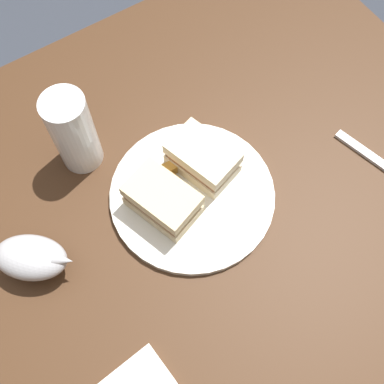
{
  "coord_description": "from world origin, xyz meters",
  "views": [
    {
      "loc": [
        0.18,
        0.28,
        1.48
      ],
      "look_at": [
        -0.0,
        -0.0,
        0.74
      ],
      "focal_mm": 44.52,
      "sensor_mm": 36.0,
      "label": 1
    }
  ],
  "objects": [
    {
      "name": "sandwich_half_right",
      "position": [
        0.05,
        -0.01,
        0.76
      ],
      "size": [
        0.11,
        0.14,
        0.06
      ],
      "color": "beige",
      "rests_on": "plate"
    },
    {
      "name": "plate",
      "position": [
        -0.01,
        -0.01,
        0.72
      ],
      "size": [
        0.29,
        0.29,
        0.01
      ],
      "primitive_type": "cylinder",
      "color": "silver",
      "rests_on": "dining_table"
    },
    {
      "name": "gravy_boat",
      "position": [
        0.27,
        -0.04,
        0.76
      ],
      "size": [
        0.14,
        0.13,
        0.07
      ],
      "color": "#B7B7BC",
      "rests_on": "dining_table"
    },
    {
      "name": "potato_wedge_front",
      "position": [
        0.05,
        -0.06,
        0.74
      ],
      "size": [
        0.05,
        0.04,
        0.02
      ],
      "primitive_type": "cube",
      "rotation": [
        0.0,
        0.0,
        5.74
      ],
      "color": "gold",
      "rests_on": "plate"
    },
    {
      "name": "pint_glass",
      "position": [
        0.12,
        -0.19,
        0.79
      ],
      "size": [
        0.07,
        0.07,
        0.17
      ],
      "color": "white",
      "rests_on": "dining_table"
    },
    {
      "name": "ground_plane",
      "position": [
        0.0,
        0.0,
        0.0
      ],
      "size": [
        6.0,
        6.0,
        0.0
      ],
      "primitive_type": "plane",
      "color": "#333842"
    },
    {
      "name": "potato_wedge_middle",
      "position": [
        0.03,
        -0.04,
        0.74
      ],
      "size": [
        0.05,
        0.04,
        0.02
      ],
      "primitive_type": "cube",
      "rotation": [
        0.0,
        0.0,
        0.3
      ],
      "color": "gold",
      "rests_on": "plate"
    },
    {
      "name": "dining_table",
      "position": [
        0.0,
        0.0,
        0.36
      ],
      "size": [
        1.14,
        0.92,
        0.71
      ],
      "primitive_type": "cube",
      "color": "#422816",
      "rests_on": "ground"
    },
    {
      "name": "fork",
      "position": [
        -0.33,
        0.12,
        0.72
      ],
      "size": [
        0.06,
        0.18,
        0.01
      ],
      "primitive_type": "cube",
      "rotation": [
        0.0,
        0.0,
        1.82
      ],
      "color": "silver",
      "rests_on": "dining_table"
    },
    {
      "name": "sandwich_half_left",
      "position": [
        -0.05,
        -0.04,
        0.76
      ],
      "size": [
        0.11,
        0.13,
        0.06
      ],
      "color": "beige",
      "rests_on": "plate"
    },
    {
      "name": "potato_wedge_back",
      "position": [
        0.01,
        -0.07,
        0.74
      ],
      "size": [
        0.04,
        0.02,
        0.02
      ],
      "primitive_type": "cube",
      "rotation": [
        0.0,
        0.0,
        3.08
      ],
      "color": "gold",
      "rests_on": "plate"
    }
  ]
}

